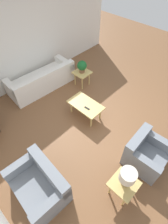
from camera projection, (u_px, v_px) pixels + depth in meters
The scene contains 11 objects.
ground_plane at pixel (97, 123), 4.95m from camera, with size 14.00×14.00×0.00m, color brown.
wall_right at pixel (24, 42), 5.35m from camera, with size 0.12×7.20×2.70m.
sofa at pixel (42, 81), 5.79m from camera, with size 1.01×2.25×0.73m.
armchair at pixel (145, 154), 3.97m from camera, with size 0.85×0.87×0.78m.
loveseat at pixel (40, 185), 3.52m from camera, with size 1.23×0.90×0.78m.
coffee_table at pixel (85, 106), 4.86m from camera, with size 0.97×0.57×0.45m.
side_table_plant at pixel (82, 74), 5.78m from camera, with size 0.51×0.51×0.51m.
side_table_lamp at pixel (123, 185), 3.39m from camera, with size 0.51×0.51×0.51m.
potted_plant at pixel (82, 66), 5.55m from camera, with size 0.31×0.31×0.41m.
table_lamp at pixel (127, 177), 3.09m from camera, with size 0.30×0.30×0.49m.
remote_control at pixel (87, 108), 4.71m from camera, with size 0.16×0.06×0.02m.
Camera 1 is at (-1.84, 2.47, 3.91)m, focal length 28.00 mm.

